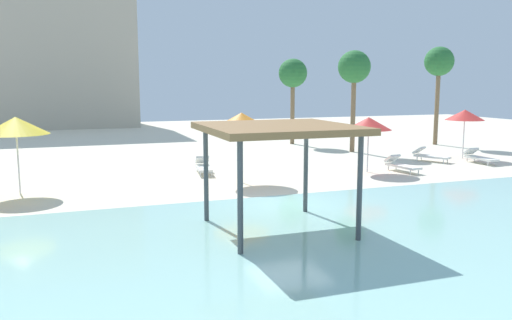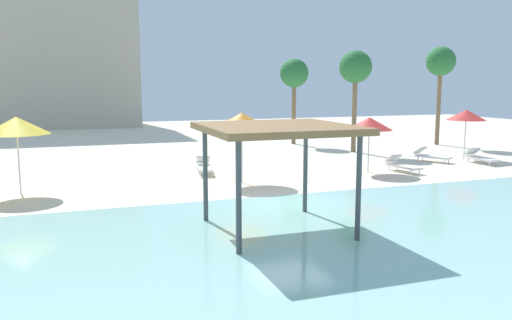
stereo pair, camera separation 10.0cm
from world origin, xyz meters
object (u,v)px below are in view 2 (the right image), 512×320
object	(u,v)px
shade_pavilion	(277,132)
beach_umbrella_orange_2	(242,121)
lounge_chair_1	(401,165)
beach_umbrella_red_5	(369,124)
beach_umbrella_yellow_1	(16,126)
lounge_chair_3	(204,166)
palm_tree_1	(294,75)
lounge_chair_2	(480,157)
palm_tree_2	(441,64)
palm_tree_0	(355,69)
lounge_chair_4	(430,155)
beach_umbrella_red_6	(466,115)

from	to	relation	value
shade_pavilion	beach_umbrella_orange_2	bearing A→B (deg)	79.71
beach_umbrella_orange_2	lounge_chair_1	world-z (taller)	beach_umbrella_orange_2
beach_umbrella_red_5	lounge_chair_1	distance (m)	2.48
shade_pavilion	beach_umbrella_yellow_1	world-z (taller)	shade_pavilion
lounge_chair_1	lounge_chair_3	distance (m)	9.11
palm_tree_1	lounge_chair_2	bearing A→B (deg)	-63.28
beach_umbrella_orange_2	beach_umbrella_red_5	world-z (taller)	beach_umbrella_orange_2
shade_pavilion	palm_tree_2	xyz separation A→B (m)	(17.62, 15.37, 2.55)
beach_umbrella_orange_2	palm_tree_0	distance (m)	11.80
palm_tree_1	beach_umbrella_orange_2	bearing A→B (deg)	-122.25
palm_tree_1	palm_tree_0	bearing A→B (deg)	-71.05
shade_pavilion	lounge_chair_4	world-z (taller)	shade_pavilion
lounge_chair_1	beach_umbrella_yellow_1	bearing A→B (deg)	-99.77
lounge_chair_1	lounge_chair_3	world-z (taller)	same
palm_tree_0	palm_tree_1	size ratio (longest dim) A/B	1.05
beach_umbrella_orange_2	lounge_chair_3	distance (m)	3.61
palm_tree_1	beach_umbrella_red_6	bearing A→B (deg)	-57.76
beach_umbrella_yellow_1	palm_tree_0	xyz separation A→B (m)	(17.64, 6.28, 2.33)
beach_umbrella_red_5	palm_tree_1	size ratio (longest dim) A/B	0.45
lounge_chair_1	lounge_chair_4	bearing A→B (deg)	115.54
beach_umbrella_yellow_1	palm_tree_1	world-z (taller)	palm_tree_1
beach_umbrella_yellow_1	beach_umbrella_red_6	bearing A→B (deg)	4.74
beach_umbrella_yellow_1	lounge_chair_3	world-z (taller)	beach_umbrella_yellow_1
shade_pavilion	beach_umbrella_orange_2	world-z (taller)	shade_pavilion
beach_umbrella_red_6	palm_tree_2	bearing A→B (deg)	63.88
lounge_chair_4	palm_tree_2	distance (m)	9.47
lounge_chair_2	palm_tree_0	size ratio (longest dim) A/B	0.32
palm_tree_1	beach_umbrella_yellow_1	bearing A→B (deg)	-144.78
beach_umbrella_red_5	lounge_chair_2	distance (m)	7.10
shade_pavilion	lounge_chair_4	size ratio (longest dim) A/B	1.99
beach_umbrella_red_5	lounge_chair_3	size ratio (longest dim) A/B	1.29
palm_tree_0	palm_tree_2	distance (m)	7.25
palm_tree_2	beach_umbrella_red_6	bearing A→B (deg)	-116.12
beach_umbrella_red_5	lounge_chair_3	distance (m)	7.76
beach_umbrella_orange_2	palm_tree_1	world-z (taller)	palm_tree_1
shade_pavilion	palm_tree_1	size ratio (longest dim) A/B	0.69
lounge_chair_4	palm_tree_1	size ratio (longest dim) A/B	0.35
shade_pavilion	lounge_chair_3	distance (m)	10.01
lounge_chair_2	palm_tree_0	world-z (taller)	palm_tree_0
lounge_chair_2	palm_tree_1	distance (m)	13.08
lounge_chair_2	lounge_chair_4	bearing A→B (deg)	-123.78
shade_pavilion	lounge_chair_1	distance (m)	11.79
beach_umbrella_yellow_1	lounge_chair_3	size ratio (longest dim) A/B	1.46
lounge_chair_1	palm_tree_1	size ratio (longest dim) A/B	0.35
shade_pavilion	lounge_chair_1	xyz separation A→B (m)	(9.07, 7.12, -2.42)
lounge_chair_2	shade_pavilion	bearing A→B (deg)	-61.07
lounge_chair_4	palm_tree_0	xyz separation A→B (m)	(-1.84, 4.72, 4.54)
lounge_chair_4	palm_tree_0	bearing A→B (deg)	174.96
beach_umbrella_red_5	lounge_chair_1	xyz separation A→B (m)	(1.53, -0.40, -1.91)
shade_pavilion	lounge_chair_2	bearing A→B (deg)	28.86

